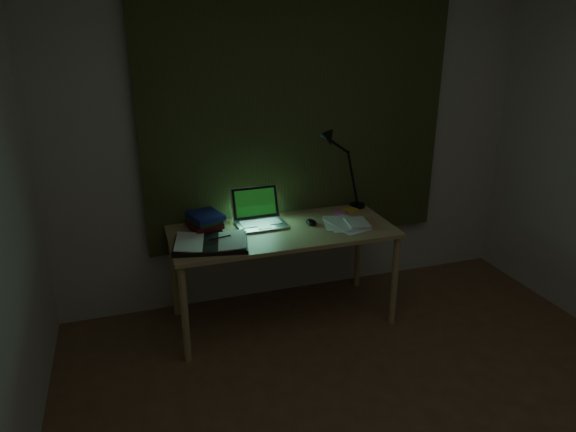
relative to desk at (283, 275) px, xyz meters
name	(u,v)px	position (x,y,z in m)	size (l,w,h in m)	color
wall_back	(297,131)	(0.24, 0.41, 0.91)	(3.50, 0.00, 2.50)	beige
curtain	(299,104)	(0.24, 0.37, 1.11)	(2.20, 0.06, 2.00)	#31381C
desk	(283,275)	(0.00, 0.00, 0.00)	(1.49, 0.65, 0.68)	tan
laptop	(261,210)	(-0.12, 0.10, 0.46)	(0.33, 0.37, 0.24)	#A2A2A6
open_textbook	(211,243)	(-0.50, -0.12, 0.36)	(0.45, 0.32, 0.04)	white
book_stack	(205,221)	(-0.49, 0.16, 0.40)	(0.19, 0.22, 0.12)	white
loose_papers	(350,223)	(0.47, -0.04, 0.35)	(0.32, 0.34, 0.02)	silver
mouse	(311,222)	(0.21, 0.02, 0.36)	(0.06, 0.10, 0.04)	black
sticky_yellow	(351,210)	(0.58, 0.19, 0.35)	(0.08, 0.08, 0.02)	gold
sticky_pink	(339,213)	(0.48, 0.16, 0.35)	(0.08, 0.08, 0.02)	#F25EB3
desk_lamp	(359,168)	(0.67, 0.26, 0.64)	(0.40, 0.31, 0.60)	black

